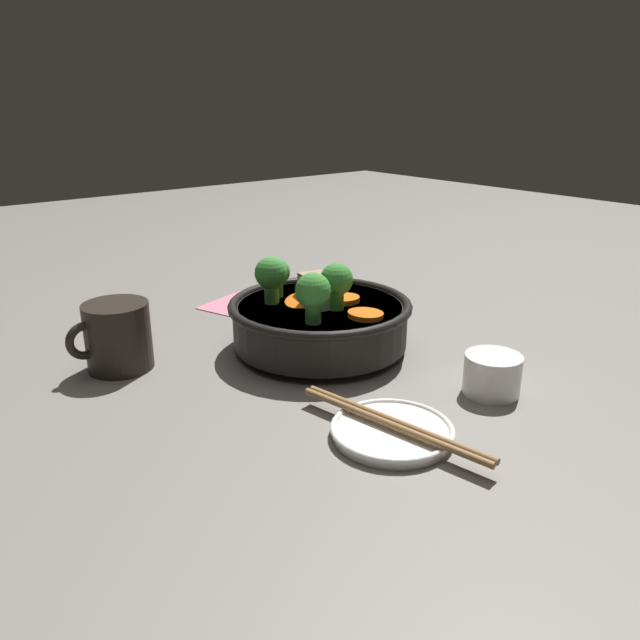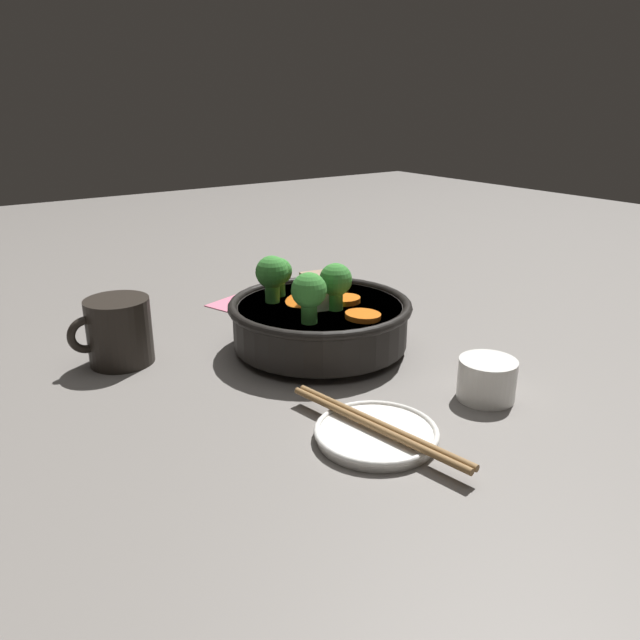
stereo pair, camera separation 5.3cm
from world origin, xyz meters
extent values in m
plane|color=slate|center=(0.00, 0.00, 0.00)|extent=(3.00, 3.00, 0.00)
cylinder|color=black|center=(0.00, 0.00, 0.01)|extent=(0.13, 0.13, 0.01)
cylinder|color=black|center=(0.00, 0.00, 0.04)|extent=(0.23, 0.23, 0.05)
torus|color=black|center=(0.00, 0.00, 0.06)|extent=(0.24, 0.24, 0.01)
cylinder|color=brown|center=(0.00, 0.00, 0.05)|extent=(0.21, 0.21, 0.03)
cylinder|color=orange|center=(-0.01, 0.07, 0.07)|extent=(0.05, 0.05, 0.01)
cylinder|color=orange|center=(-0.03, 0.01, 0.07)|extent=(0.05, 0.05, 0.01)
cylinder|color=orange|center=(0.01, -0.02, 0.07)|extent=(0.06, 0.06, 0.02)
cylinder|color=orange|center=(-0.04, -0.06, 0.07)|extent=(0.04, 0.04, 0.01)
cylinder|color=green|center=(0.04, -0.05, 0.08)|extent=(0.02, 0.02, 0.03)
sphere|color=#388433|center=(0.04, -0.05, 0.10)|extent=(0.04, 0.04, 0.04)
cylinder|color=green|center=(-0.01, 0.03, 0.08)|extent=(0.02, 0.02, 0.03)
sphere|color=#388433|center=(-0.01, 0.03, 0.10)|extent=(0.04, 0.04, 0.04)
cylinder|color=green|center=(0.02, -0.06, 0.07)|extent=(0.02, 0.02, 0.02)
sphere|color=#388433|center=(0.02, -0.06, 0.10)|extent=(0.04, 0.04, 0.04)
cylinder|color=green|center=(0.05, 0.05, 0.08)|extent=(0.02, 0.02, 0.03)
sphere|color=#388433|center=(0.05, 0.05, 0.10)|extent=(0.04, 0.04, 0.04)
cube|color=#9E7F66|center=(-0.01, -0.03, 0.08)|extent=(0.04, 0.04, 0.03)
cube|color=silver|center=(0.01, 0.01, 0.08)|extent=(0.04, 0.04, 0.04)
cylinder|color=white|center=(0.09, 0.22, 0.01)|extent=(0.12, 0.12, 0.01)
torus|color=white|center=(0.09, 0.22, 0.01)|extent=(0.12, 0.12, 0.01)
cylinder|color=white|center=(-0.07, 0.22, 0.02)|extent=(0.06, 0.06, 0.05)
cylinder|color=brown|center=(-0.07, 0.22, 0.04)|extent=(0.05, 0.05, 0.00)
cylinder|color=black|center=(0.23, -0.11, 0.04)|extent=(0.08, 0.08, 0.08)
torus|color=black|center=(0.27, -0.11, 0.05)|extent=(0.05, 0.01, 0.05)
cube|color=#D16B84|center=(-0.02, -0.24, 0.00)|extent=(0.13, 0.11, 0.00)
cylinder|color=olive|center=(0.09, 0.22, 0.02)|extent=(0.04, 0.22, 0.01)
cylinder|color=olive|center=(0.09, 0.22, 0.02)|extent=(0.04, 0.22, 0.01)
camera|label=1|loc=(0.49, 0.59, 0.32)|focal=35.00mm
camera|label=2|loc=(0.45, 0.63, 0.32)|focal=35.00mm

